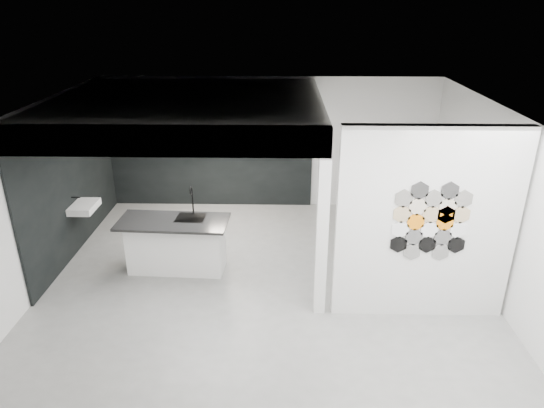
{
  "coord_description": "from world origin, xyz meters",
  "views": [
    {
      "loc": [
        0.26,
        -6.98,
        4.26
      ],
      "look_at": [
        0.1,
        0.3,
        1.15
      ],
      "focal_mm": 32.0,
      "sensor_mm": 36.0,
      "label": 1
    }
  ],
  "objects": [
    {
      "name": "floor",
      "position": [
        0.0,
        0.0,
        -0.01
      ],
      "size": [
        7.0,
        6.0,
        0.01
      ],
      "primitive_type": "cube",
      "color": "gray"
    },
    {
      "name": "partition_panel",
      "position": [
        2.23,
        -1.0,
        1.4
      ],
      "size": [
        2.45,
        0.15,
        2.8
      ],
      "primitive_type": "cube",
      "color": "silver",
      "rests_on": "floor"
    },
    {
      "name": "bay_clad_back",
      "position": [
        -1.3,
        2.97,
        1.18
      ],
      "size": [
        4.4,
        0.04,
        2.35
      ],
      "primitive_type": "cube",
      "color": "black",
      "rests_on": "floor"
    },
    {
      "name": "bay_clad_left",
      "position": [
        -3.47,
        1.0,
        1.18
      ],
      "size": [
        0.04,
        4.0,
        2.35
      ],
      "primitive_type": "cube",
      "color": "black",
      "rests_on": "floor"
    },
    {
      "name": "bulkhead",
      "position": [
        -1.3,
        1.0,
        2.55
      ],
      "size": [
        4.4,
        4.0,
        0.4
      ],
      "primitive_type": "cube",
      "color": "silver",
      "rests_on": "corner_column"
    },
    {
      "name": "corner_column",
      "position": [
        0.82,
        -1.0,
        1.18
      ],
      "size": [
        0.16,
        0.16,
        2.35
      ],
      "primitive_type": "cube",
      "color": "silver",
      "rests_on": "floor"
    },
    {
      "name": "fascia_beam",
      "position": [
        -1.3,
        -0.92,
        2.55
      ],
      "size": [
        4.4,
        0.16,
        0.4
      ],
      "primitive_type": "cube",
      "color": "silver",
      "rests_on": "corner_column"
    },
    {
      "name": "wall_basin",
      "position": [
        -3.24,
        0.8,
        0.85
      ],
      "size": [
        0.4,
        0.6,
        0.12
      ],
      "primitive_type": "cube",
      "color": "silver",
      "rests_on": "bay_clad_left"
    },
    {
      "name": "display_shelf",
      "position": [
        -1.2,
        2.87,
        1.3
      ],
      "size": [
        3.0,
        0.15,
        0.04
      ],
      "primitive_type": "cube",
      "color": "black",
      "rests_on": "bay_clad_back"
    },
    {
      "name": "kitchen_island",
      "position": [
        -1.5,
        0.15,
        0.48
      ],
      "size": [
        1.82,
        0.87,
        1.43
      ],
      "rotation": [
        0.0,
        0.0,
        -0.05
      ],
      "color": "silver",
      "rests_on": "floor"
    },
    {
      "name": "stockpot",
      "position": [
        -2.23,
        2.87,
        1.4
      ],
      "size": [
        0.23,
        0.23,
        0.16
      ],
      "primitive_type": "cylinder",
      "rotation": [
        0.0,
        0.0,
        0.26
      ],
      "color": "black",
      "rests_on": "display_shelf"
    },
    {
      "name": "kettle",
      "position": [
        -0.49,
        2.87,
        1.4
      ],
      "size": [
        0.23,
        0.23,
        0.16
      ],
      "primitive_type": "ellipsoid",
      "rotation": [
        0.0,
        0.0,
        0.22
      ],
      "color": "black",
      "rests_on": "display_shelf"
    },
    {
      "name": "glass_bowl",
      "position": [
        0.15,
        2.87,
        1.36
      ],
      "size": [
        0.15,
        0.15,
        0.09
      ],
      "primitive_type": "cylinder",
      "rotation": [
        0.0,
        0.0,
        -0.25
      ],
      "color": "gray",
      "rests_on": "display_shelf"
    },
    {
      "name": "glass_vase",
      "position": [
        0.15,
        2.87,
        1.39
      ],
      "size": [
        0.12,
        0.12,
        0.14
      ],
      "primitive_type": "cylinder",
      "rotation": [
        0.0,
        0.0,
        0.19
      ],
      "color": "gray",
      "rests_on": "display_shelf"
    },
    {
      "name": "bottle_dark",
      "position": [
        -1.26,
        2.87,
        1.39
      ],
      "size": [
        0.07,
        0.07,
        0.15
      ],
      "primitive_type": "cylinder",
      "rotation": [
        0.0,
        0.0,
        0.4
      ],
      "color": "black",
      "rests_on": "display_shelf"
    },
    {
      "name": "utensil_cup",
      "position": [
        -1.84,
        2.87,
        1.37
      ],
      "size": [
        0.09,
        0.09,
        0.1
      ],
      "primitive_type": "cylinder",
      "rotation": [
        0.0,
        0.0,
        -0.03
      ],
      "color": "black",
      "rests_on": "display_shelf"
    },
    {
      "name": "hex_tile_cluster",
      "position": [
        2.26,
        -1.09,
        1.5
      ],
      "size": [
        1.04,
        0.02,
        1.16
      ],
      "color": "black",
      "rests_on": "partition_panel"
    }
  ]
}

